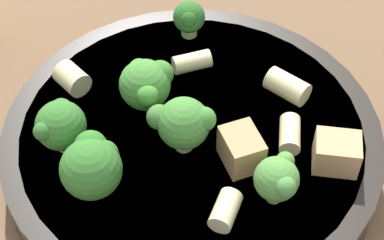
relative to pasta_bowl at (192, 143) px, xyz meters
name	(u,v)px	position (x,y,z in m)	size (l,w,h in m)	color
ground_plane	(192,160)	(0.00, 0.00, -0.02)	(2.00, 2.00, 0.00)	brown
pasta_bowl	(192,143)	(0.00, 0.00, 0.00)	(0.25, 0.25, 0.03)	#28231E
broccoli_floret_0	(183,124)	(-0.01, -0.01, 0.04)	(0.04, 0.03, 0.04)	#9EC175
broccoli_floret_1	(60,125)	(-0.08, 0.02, 0.03)	(0.03, 0.03, 0.04)	#93B766
broccoli_floret_2	(278,179)	(0.02, -0.07, 0.03)	(0.03, 0.03, 0.03)	#93B766
broccoli_floret_3	(189,18)	(0.04, 0.09, 0.03)	(0.02, 0.02, 0.03)	#93B766
broccoli_floret_4	(92,165)	(-0.07, -0.01, 0.03)	(0.04, 0.04, 0.04)	#93B766
broccoli_floret_5	(146,84)	(-0.02, 0.03, 0.03)	(0.04, 0.04, 0.04)	#84AD60
rigatoni_0	(192,62)	(0.03, 0.05, 0.02)	(0.01, 0.01, 0.03)	beige
rigatoni_1	(225,210)	(-0.01, -0.07, 0.02)	(0.01, 0.01, 0.02)	beige
rigatoni_2	(284,83)	(0.07, 0.00, 0.02)	(0.02, 0.02, 0.03)	beige
rigatoni_3	(290,134)	(0.05, -0.04, 0.02)	(0.01, 0.01, 0.03)	beige
rigatoni_4	(72,79)	(-0.06, 0.07, 0.02)	(0.02, 0.02, 0.02)	beige
chicken_chunk_0	(241,149)	(0.02, -0.04, 0.02)	(0.03, 0.02, 0.02)	tan
chicken_chunk_1	(337,153)	(0.07, -0.06, 0.02)	(0.03, 0.02, 0.02)	tan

